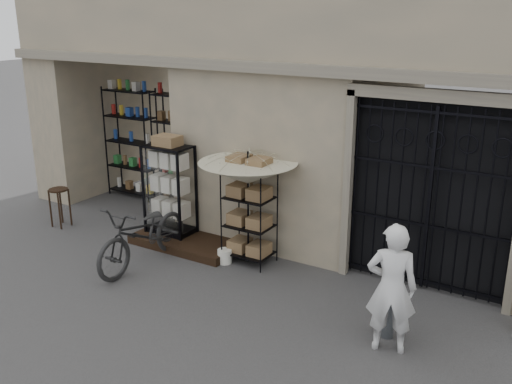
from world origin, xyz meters
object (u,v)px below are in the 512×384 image
Objects in this scene: display_cabinet at (170,194)px; shopkeeper at (387,348)px; market_umbrella at (248,167)px; white_bucket at (225,256)px; wire_rack at (249,214)px; wooden_stool at (60,206)px; steel_bollard at (389,306)px; bicycle at (146,264)px.

shopkeeper is at bearing -24.38° from display_cabinet.
market_umbrella reaches higher than white_bucket.
shopkeeper is at bearing -15.59° from wire_rack.
wooden_stool is 6.91m from steel_bollard.
white_bucket is at bearing 165.81° from steel_bollard.
display_cabinet is 4.73m from steel_bollard.
bicycle reaches higher than steel_bollard.
steel_bollard reaches higher than shopkeeper.
market_umbrella is at bearing 7.26° from wooden_stool.
bicycle reaches higher than wooden_stool.
white_bucket is 0.12× the size of bicycle.
wire_rack is 4.15m from wooden_stool.
bicycle is (-1.42, -1.02, -1.68)m from market_umbrella.
steel_bollard is (4.24, -0.03, 0.45)m from bicycle.
wire_rack is 0.85m from white_bucket.
bicycle is at bearing -21.89° from shopkeeper.
display_cabinet is 0.85× the size of bicycle.
white_bucket is 1.35m from bicycle.
display_cabinet is at bearing 14.56° from wooden_stool.
market_umbrella is 2.61× the size of steel_bollard.
market_umbrella is (-0.02, 0.00, 0.82)m from wire_rack.
white_bucket is 0.28× the size of steel_bollard.
steel_bollard is (4.57, -1.13, -0.45)m from display_cabinet.
market_umbrella is 3.61m from shopkeeper.
bicycle is at bearing -135.79° from wire_rack.
wire_rack reaches higher than white_bucket.
white_bucket is 0.14× the size of shopkeeper.
wire_rack is 0.82m from market_umbrella.
shopkeeper is (0.09, -0.27, -0.45)m from steel_bollard.
display_cabinet is 1.67m from white_bucket.
display_cabinet is at bearing -34.68° from shopkeeper.
wire_rack is at bearing 159.44° from steel_bollard.
wire_rack is 1.97× the size of steel_bollard.
wooden_stool is 0.87× the size of steel_bollard.
display_cabinet reaches higher than shopkeeper.
white_bucket is (-0.34, -0.26, -0.74)m from wire_rack.
bicycle is (-1.10, -0.76, -0.12)m from white_bucket.
market_umbrella is 2.99× the size of wooden_stool.
steel_bollard is at bearing -14.19° from white_bucket.
display_cabinet is 7.27× the size of white_bucket.
shopkeeper is (4.67, -1.40, -0.89)m from display_cabinet.
display_cabinet is at bearing 166.64° from white_bucket.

